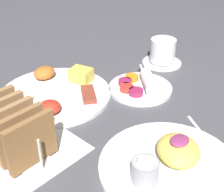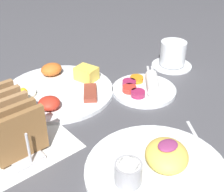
{
  "view_description": "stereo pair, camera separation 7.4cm",
  "coord_description": "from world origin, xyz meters",
  "px_view_note": "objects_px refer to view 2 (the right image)",
  "views": [
    {
      "loc": [
        -0.41,
        -0.4,
        0.42
      ],
      "look_at": [
        0.05,
        0.03,
        0.03
      ],
      "focal_mm": 50.0,
      "sensor_mm": 36.0,
      "label": 1
    },
    {
      "loc": [
        -0.36,
        -0.45,
        0.42
      ],
      "look_at": [
        0.05,
        0.03,
        0.03
      ],
      "focal_mm": 50.0,
      "sensor_mm": 36.0,
      "label": 2
    }
  ],
  "objects_px": {
    "plate_breakfast": "(59,89)",
    "plate_condiments": "(144,88)",
    "toast_rack": "(7,123)",
    "coffee_cup": "(173,55)",
    "plate_foreground": "(157,167)"
  },
  "relations": [
    {
      "from": "plate_condiments",
      "to": "plate_foreground",
      "type": "xyz_separation_m",
      "value": [
        -0.19,
        -0.22,
        0.0
      ]
    },
    {
      "from": "toast_rack",
      "to": "coffee_cup",
      "type": "bearing_deg",
      "value": 2.1
    },
    {
      "from": "plate_breakfast",
      "to": "coffee_cup",
      "type": "distance_m",
      "value": 0.35
    },
    {
      "from": "toast_rack",
      "to": "plate_breakfast",
      "type": "bearing_deg",
      "value": 30.57
    },
    {
      "from": "toast_rack",
      "to": "plate_condiments",
      "type": "bearing_deg",
      "value": -5.24
    },
    {
      "from": "plate_foreground",
      "to": "coffee_cup",
      "type": "distance_m",
      "value": 0.45
    },
    {
      "from": "plate_condiments",
      "to": "plate_foreground",
      "type": "bearing_deg",
      "value": -131.0
    },
    {
      "from": "plate_foreground",
      "to": "coffee_cup",
      "type": "height_order",
      "value": "coffee_cup"
    },
    {
      "from": "plate_breakfast",
      "to": "plate_condiments",
      "type": "relative_size",
      "value": 1.67
    },
    {
      "from": "plate_condiments",
      "to": "plate_foreground",
      "type": "height_order",
      "value": "plate_foreground"
    },
    {
      "from": "plate_breakfast",
      "to": "toast_rack",
      "type": "xyz_separation_m",
      "value": [
        -0.19,
        -0.11,
        0.04
      ]
    },
    {
      "from": "plate_foreground",
      "to": "coffee_cup",
      "type": "bearing_deg",
      "value": 36.71
    },
    {
      "from": "plate_condiments",
      "to": "plate_breakfast",
      "type": "bearing_deg",
      "value": 139.87
    },
    {
      "from": "coffee_cup",
      "to": "plate_condiments",
      "type": "bearing_deg",
      "value": -163.27
    },
    {
      "from": "plate_foreground",
      "to": "toast_rack",
      "type": "bearing_deg",
      "value": 123.36
    }
  ]
}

